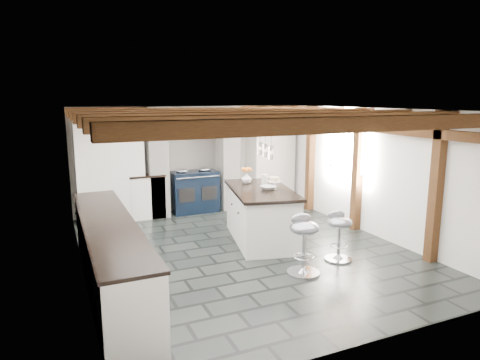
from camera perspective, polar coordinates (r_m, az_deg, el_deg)
name	(u,v)px	position (r m, az deg, el deg)	size (l,w,h in m)	color
ground	(244,250)	(7.16, 0.57, -9.30)	(6.00, 6.00, 0.00)	black
room_shell	(183,175)	(7.97, -7.65, 0.63)	(6.00, 6.03, 6.00)	white
range_cooker	(194,191)	(9.44, -6.17, -1.43)	(1.00, 0.63, 0.99)	black
kitchen_island	(261,214)	(7.50, 2.79, -4.54)	(1.37, 2.05, 1.24)	white
bar_stool_near	(339,230)	(6.77, 13.09, -6.51)	(0.48, 0.48, 0.78)	silver
bar_stool_far	(304,237)	(6.14, 8.53, -7.56)	(0.49, 0.49, 0.87)	silver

